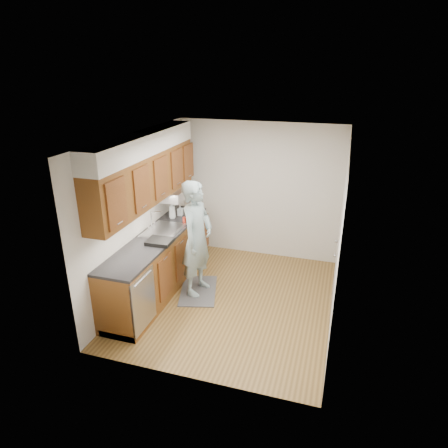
% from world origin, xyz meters
% --- Properties ---
extents(floor, '(3.50, 3.50, 0.00)m').
position_xyz_m(floor, '(0.00, 0.00, 0.00)').
color(floor, olive).
rests_on(floor, ground).
extents(ceiling, '(3.50, 3.50, 0.00)m').
position_xyz_m(ceiling, '(0.00, 0.00, 2.50)').
color(ceiling, white).
rests_on(ceiling, wall_left).
extents(wall_left, '(0.02, 3.50, 2.50)m').
position_xyz_m(wall_left, '(-1.50, 0.00, 1.25)').
color(wall_left, beige).
rests_on(wall_left, floor).
extents(wall_right, '(0.02, 3.50, 2.50)m').
position_xyz_m(wall_right, '(1.50, 0.00, 1.25)').
color(wall_right, beige).
rests_on(wall_right, floor).
extents(wall_back, '(3.00, 0.02, 2.50)m').
position_xyz_m(wall_back, '(0.00, 1.75, 1.25)').
color(wall_back, beige).
rests_on(wall_back, floor).
extents(counter, '(0.64, 2.80, 1.30)m').
position_xyz_m(counter, '(-1.20, -0.00, 0.49)').
color(counter, brown).
rests_on(counter, floor).
extents(upper_cabinets, '(0.47, 2.80, 1.21)m').
position_xyz_m(upper_cabinets, '(-1.33, 0.05, 1.95)').
color(upper_cabinets, brown).
rests_on(upper_cabinets, wall_left).
extents(closet_door, '(0.02, 1.22, 2.05)m').
position_xyz_m(closet_door, '(1.49, 0.30, 1.02)').
color(closet_door, silver).
rests_on(closet_door, wall_right).
extents(floor_mat, '(0.78, 1.05, 0.02)m').
position_xyz_m(floor_mat, '(-0.58, 0.08, 0.01)').
color(floor_mat, '#555557').
rests_on(floor_mat, floor).
extents(person, '(0.58, 0.79, 2.06)m').
position_xyz_m(person, '(-0.58, 0.08, 1.05)').
color(person, '#88A0A5').
rests_on(person, floor_mat).
extents(soap_bottle_a, '(0.14, 0.14, 0.30)m').
position_xyz_m(soap_bottle_a, '(-1.28, 0.75, 1.09)').
color(soap_bottle_a, silver).
rests_on(soap_bottle_a, counter).
extents(soap_bottle_b, '(0.08, 0.08, 0.18)m').
position_xyz_m(soap_bottle_b, '(-1.21, 0.92, 1.03)').
color(soap_bottle_b, silver).
rests_on(soap_bottle_b, counter).
extents(soda_can, '(0.08, 0.08, 0.11)m').
position_xyz_m(soda_can, '(-0.99, 0.59, 0.99)').
color(soda_can, red).
rests_on(soda_can, counter).
extents(dish_rack, '(0.38, 0.32, 0.06)m').
position_xyz_m(dish_rack, '(-1.04, -0.27, 0.97)').
color(dish_rack, black).
rests_on(dish_rack, counter).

